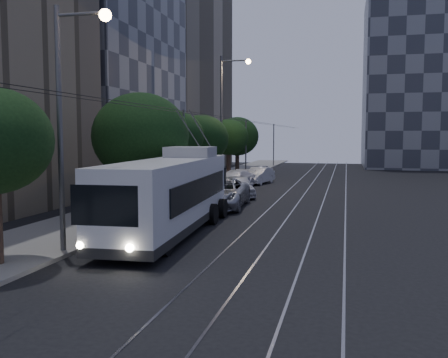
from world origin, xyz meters
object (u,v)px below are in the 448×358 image
Objects in this scene: pickup_silver at (220,193)px; car_white_b at (235,179)px; car_white_a at (239,186)px; trolleybus at (171,194)px; car_white_d at (260,171)px; streetlamp_far at (226,109)px; streetlamp_near at (69,105)px; car_white_c at (259,176)px.

pickup_silver is 11.31m from car_white_b.
trolleybus is at bearing -111.81° from car_white_a.
car_white_d is 12.59m from streetlamp_far.
car_white_a is (0.00, 5.43, -0.11)m from pickup_silver.
car_white_a is at bearing 82.75° from streetlamp_near.
car_white_c is 0.50× the size of streetlamp_near.
trolleybus is at bearing -95.03° from pickup_silver.
streetlamp_near is (-0.74, -36.52, 4.86)m from car_white_d.
trolleybus is 2.80× the size of car_white_a.
trolleybus is 31.83m from car_white_d.
streetlamp_near is (-2.02, -28.30, 4.74)m from car_white_c.
streetlamp_near reaches higher than trolleybus.
streetlamp_far reaches higher than streetlamp_near.
car_white_c is at bearing 70.84° from car_white_a.
streetlamp_near is at bearing -89.24° from streetlamp_far.
streetlamp_far is (-2.67, 7.14, 5.85)m from car_white_a.
car_white_b is (-1.60, 5.77, -0.04)m from car_white_a.
trolleybus is 23.59m from car_white_c.
car_white_c is at bearing 84.49° from car_white_b.
streetlamp_far is at bearing 139.57° from car_white_b.
car_white_b is 24.61m from streetlamp_near.
pickup_silver reaches higher than car_white_d.
car_white_b and car_white_c have the same top height.
pickup_silver reaches higher than car_white_c.
pickup_silver is 14.08m from streetlamp_far.
car_white_c is at bearing 87.13° from trolleybus.
streetlamp_near reaches higher than car_white_c.
car_white_d is at bearing 88.85° from streetlamp_near.
car_white_a is at bearing -62.87° from car_white_b.
car_white_b is at bearing 90.98° from trolleybus.
streetlamp_near is (-2.34, -12.93, 4.58)m from pickup_silver.
car_white_b is at bearing 84.54° from car_white_a.
streetlamp_far is (-1.07, 1.37, 5.89)m from car_white_b.
trolleybus is at bearing 65.75° from streetlamp_near.
car_white_c is 0.40× the size of streetlamp_far.
car_white_d is 0.33× the size of streetlamp_far.
streetlamp_far reaches higher than car_white_b.
car_white_c is (-0.31, 15.37, -0.15)m from pickup_silver.
streetlamp_far is at bearing 93.64° from trolleybus.
streetlamp_near is 0.81× the size of streetlamp_far.
car_white_c is 6.94m from streetlamp_far.
trolleybus is 13.66m from car_white_a.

